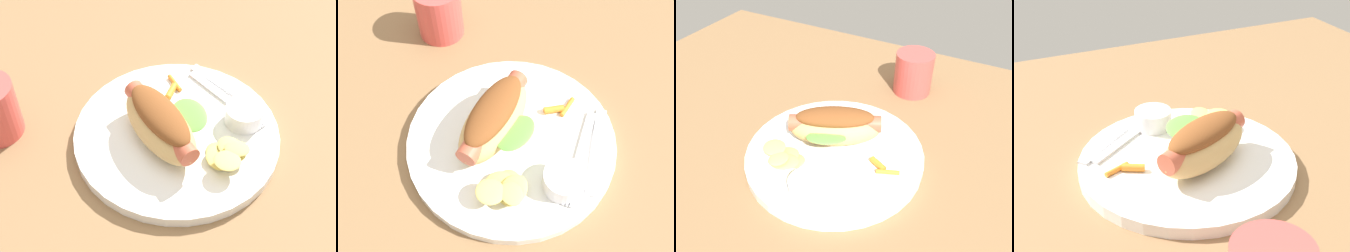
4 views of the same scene
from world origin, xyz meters
The scene contains 9 objects.
ground_plane centered at (0.00, 0.00, -0.90)cm, with size 120.00×90.00×1.80cm, color olive.
plate centered at (-3.94, 2.03, 0.80)cm, with size 27.87×27.87×1.60cm, color white.
hot_dog centered at (-5.07, 4.25, 4.77)cm, with size 15.75×13.04×6.01cm.
sauce_ramekin centered at (-2.97, -7.28, 2.93)cm, with size 5.18×5.18×2.65cm, color white.
fork centered at (1.74, -5.38, 1.80)cm, with size 12.58×9.29×0.40cm.
knife centered at (3.81, -6.13, 1.78)cm, with size 13.25×1.40×0.36cm, color silver.
chips_pile centered at (-9.38, -3.78, 2.79)cm, with size 7.81×6.32×2.48cm.
carrot_garnish centered at (4.10, 1.82, 2.03)cm, with size 5.08×2.71×0.98cm.
drinking_cup centered at (-0.38, 26.76, 4.11)cm, with size 7.37×7.37×8.22cm, color #D84C47.
Camera 2 is at (-21.24, -20.39, 46.18)cm, focal length 42.31 mm.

